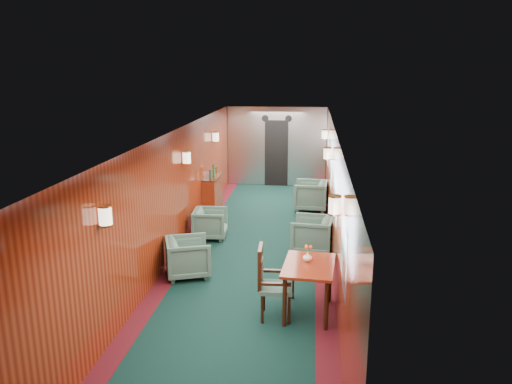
% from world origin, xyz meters
% --- Properties ---
extents(room, '(12.00, 12.10, 2.40)m').
position_xyz_m(room, '(0.00, 0.00, 1.63)').
color(room, black).
rests_on(room, ground).
extents(bulkhead, '(2.98, 0.17, 2.39)m').
position_xyz_m(bulkhead, '(0.00, 5.91, 1.18)').
color(bulkhead, silver).
rests_on(bulkhead, ground).
extents(windows_right, '(0.02, 8.60, 0.80)m').
position_xyz_m(windows_right, '(1.49, 0.25, 1.45)').
color(windows_right, '#ADAFB4').
rests_on(windows_right, ground).
extents(wall_sconces, '(2.97, 7.97, 0.25)m').
position_xyz_m(wall_sconces, '(0.00, 0.57, 1.79)').
color(wall_sconces, beige).
rests_on(wall_sconces, ground).
extents(dining_table, '(0.80, 1.09, 0.78)m').
position_xyz_m(dining_table, '(1.08, -2.27, 0.65)').
color(dining_table, maroon).
rests_on(dining_table, ground).
extents(side_chair, '(0.50, 0.53, 1.09)m').
position_xyz_m(side_chair, '(0.52, -2.45, 0.59)').
color(side_chair, '#1B4137').
rests_on(side_chair, ground).
extents(credenza, '(0.33, 1.06, 1.22)m').
position_xyz_m(credenza, '(-1.34, 2.67, 0.48)').
color(credenza, maroon).
rests_on(credenza, ground).
extents(flower_vase, '(0.16, 0.16, 0.14)m').
position_xyz_m(flower_vase, '(1.06, -2.15, 0.84)').
color(flower_vase, white).
rests_on(flower_vase, dining_table).
extents(armchair_left_near, '(0.95, 0.93, 0.68)m').
position_xyz_m(armchair_left_near, '(-1.01, -1.12, 0.34)').
color(armchair_left_near, '#1B4137').
rests_on(armchair_left_near, ground).
extents(armchair_left_far, '(0.74, 0.72, 0.64)m').
position_xyz_m(armchair_left_far, '(-1.03, 0.86, 0.32)').
color(armchair_left_far, '#1B4137').
rests_on(armchair_left_far, ground).
extents(armchair_right_near, '(0.86, 0.84, 0.71)m').
position_xyz_m(armchair_right_near, '(1.12, 0.28, 0.35)').
color(armchair_right_near, '#1B4137').
rests_on(armchair_right_near, ground).
extents(armchair_right_far, '(0.87, 0.85, 0.75)m').
position_xyz_m(armchair_right_far, '(1.07, 3.25, 0.38)').
color(armchair_right_far, '#1B4137').
rests_on(armchair_right_far, ground).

